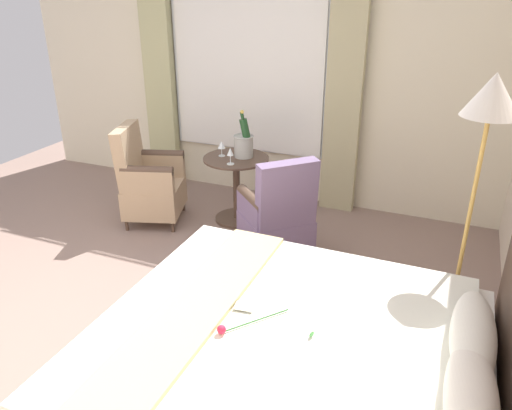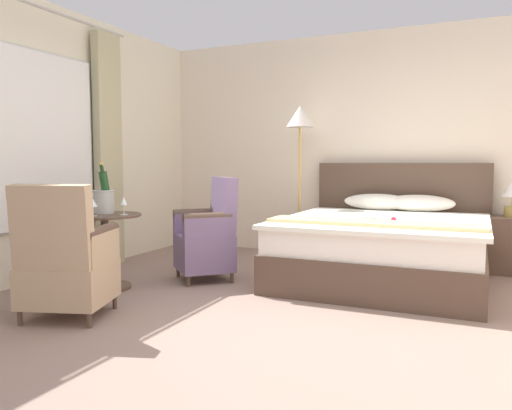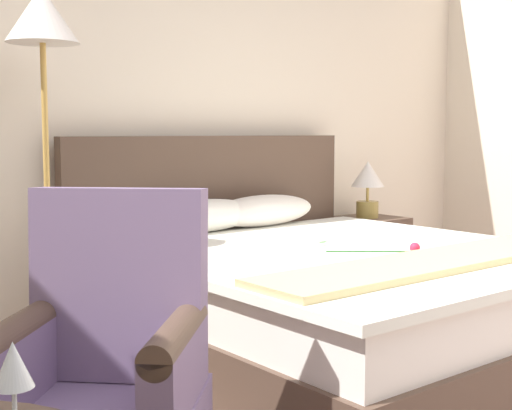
{
  "view_description": "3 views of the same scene",
  "coord_description": "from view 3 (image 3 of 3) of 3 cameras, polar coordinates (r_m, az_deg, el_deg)",
  "views": [
    {
      "loc": [
        2.34,
        2.19,
        2.3
      ],
      "look_at": [
        -0.55,
        0.99,
        0.88
      ],
      "focal_mm": 35.0,
      "sensor_mm": 36.0,
      "label": 1
    },
    {
      "loc": [
        1.18,
        -3.33,
        1.15
      ],
      "look_at": [
        -0.79,
        1.04,
        0.74
      ],
      "focal_mm": 35.0,
      "sensor_mm": 36.0,
      "label": 2
    },
    {
      "loc": [
        -2.1,
        -0.84,
        1.17
      ],
      "look_at": [
        -0.66,
        0.96,
        0.93
      ],
      "focal_mm": 50.0,
      "sensor_mm": 36.0,
      "label": 3
    }
  ],
  "objects": [
    {
      "name": "bedside_lamp",
      "position": [
        4.88,
        8.93,
        1.82
      ],
      "size": [
        0.22,
        0.22,
        0.38
      ],
      "color": "olive",
      "rests_on": "nightstand"
    },
    {
      "name": "nightstand",
      "position": [
        4.94,
        8.83,
        -4.4
      ],
      "size": [
        0.49,
        0.41,
        0.59
      ],
      "color": "#4E392D",
      "rests_on": "ground"
    },
    {
      "name": "wall_headboard_side",
      "position": [
        4.2,
        -8.66,
        8.32
      ],
      "size": [
        5.55,
        0.12,
        2.71
      ],
      "color": "beige",
      "rests_on": "ground"
    },
    {
      "name": "armchair_by_window",
      "position": [
        2.08,
        -11.99,
        -15.28
      ],
      "size": [
        0.74,
        0.74,
        1.01
      ],
      "color": "#4E392D",
      "rests_on": "ground"
    },
    {
      "name": "floor_lamp_brass",
      "position": [
        3.46,
        -16.68,
        11.78
      ],
      "size": [
        0.33,
        0.33,
        1.83
      ],
      "color": "gold",
      "rests_on": "ground"
    },
    {
      "name": "bed",
      "position": [
        3.57,
        5.94,
        -7.66
      ],
      "size": [
        1.94,
        2.12,
        1.15
      ],
      "color": "#4E392D",
      "rests_on": "ground"
    },
    {
      "name": "wine_glass_near_edge",
      "position": [
        1.2,
        -18.84,
        -12.54
      ],
      "size": [
        0.07,
        0.07,
        0.16
      ],
      "color": "white",
      "rests_on": "side_table_round"
    }
  ]
}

